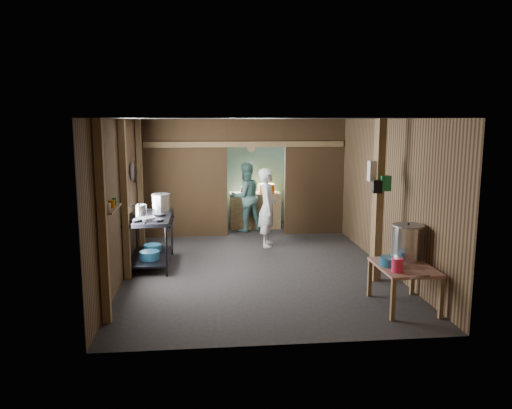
{
  "coord_description": "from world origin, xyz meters",
  "views": [
    {
      "loc": [
        -0.9,
        -8.92,
        2.58
      ],
      "look_at": [
        0.0,
        -0.2,
        1.1
      ],
      "focal_mm": 35.23,
      "sensor_mm": 36.0,
      "label": 1
    }
  ],
  "objects": [
    {
      "name": "post_left_c",
      "position": [
        -2.18,
        1.2,
        1.3
      ],
      "size": [
        0.1,
        0.12,
        2.6
      ],
      "primitive_type": "cube",
      "color": "#997F52",
      "rests_on": "floor"
    },
    {
      "name": "blue_tub_back",
      "position": [
        -1.88,
        0.26,
        0.24
      ],
      "size": [
        0.32,
        0.32,
        0.13
      ],
      "primitive_type": "cylinder",
      "color": "#215E83",
      "rests_on": "gas_range"
    },
    {
      "name": "wash_basin",
      "position": [
        1.65,
        -2.44,
        0.65
      ],
      "size": [
        0.41,
        0.41,
        0.12
      ],
      "primitive_type": "cylinder",
      "rotation": [
        0.0,
        0.0,
        0.42
      ],
      "color": "#215E83",
      "rests_on": "prep_table"
    },
    {
      "name": "ceiling",
      "position": [
        0.0,
        0.0,
        2.6
      ],
      "size": [
        4.5,
        7.0,
        0.0
      ],
      "primitive_type": "cube",
      "color": "black",
      "rests_on": "ground"
    },
    {
      "name": "stove_pot_med",
      "position": [
        -2.05,
        -0.06,
        1.0
      ],
      "size": [
        0.29,
        0.29,
        0.22
      ],
      "primitive_type": null,
      "rotation": [
        0.0,
        0.0,
        -0.17
      ],
      "color": "silver",
      "rests_on": "gas_range"
    },
    {
      "name": "post_right",
      "position": [
        2.18,
        -0.2,
        1.3
      ],
      "size": [
        0.1,
        0.12,
        2.6
      ],
      "primitive_type": "cube",
      "color": "#997F52",
      "rests_on": "floor"
    },
    {
      "name": "wall_clock",
      "position": [
        0.25,
        3.4,
        1.9
      ],
      "size": [
        0.2,
        0.03,
        0.2
      ],
      "primitive_type": "cylinder",
      "rotation": [
        1.57,
        0.0,
        0.0
      ],
      "color": "beige",
      "rests_on": "wall_back"
    },
    {
      "name": "red_cup",
      "position": [
        0.02,
        2.95,
        0.92
      ],
      "size": [
        0.12,
        0.12,
        0.15
      ],
      "primitive_type": "cylinder",
      "color": "#C8000F",
      "rests_on": "back_counter"
    },
    {
      "name": "yellow_tub",
      "position": [
        0.58,
        2.95,
        0.96
      ],
      "size": [
        0.38,
        0.38,
        0.21
      ],
      "primitive_type": "cylinder",
      "color": "#D76800",
      "rests_on": "back_counter"
    },
    {
      "name": "partition_right",
      "position": [
        1.57,
        2.2,
        1.3
      ],
      "size": [
        1.35,
        0.1,
        2.6
      ],
      "primitive_type": "cube",
      "color": "#3F2C18",
      "rests_on": "floor"
    },
    {
      "name": "pink_bucket",
      "position": [
        1.62,
        -2.73,
        0.68
      ],
      "size": [
        0.16,
        0.16,
        0.19
      ],
      "primitive_type": "cylinder",
      "rotation": [
        0.0,
        0.0,
        -0.06
      ],
      "color": "#FE2A5A",
      "rests_on": "prep_table"
    },
    {
      "name": "prep_table",
      "position": [
        1.83,
        -2.47,
        0.3
      ],
      "size": [
        0.73,
        1.0,
        0.59
      ],
      "primitive_type": null,
      "color": "tan",
      "rests_on": "floor"
    },
    {
      "name": "pan_lid_small",
      "position": [
        -2.21,
        0.8,
        1.55
      ],
      "size": [
        0.03,
        0.3,
        0.3
      ],
      "primitive_type": "cylinder",
      "rotation": [
        0.0,
        1.57,
        0.0
      ],
      "color": "black",
      "rests_on": "wall_left"
    },
    {
      "name": "partition_header",
      "position": [
        0.25,
        2.2,
        2.3
      ],
      "size": [
        1.3,
        0.1,
        0.6
      ],
      "primitive_type": "cube",
      "color": "#3F2C18",
      "rests_on": "wall_back"
    },
    {
      "name": "frying_pan",
      "position": [
        -1.88,
        -0.43,
        0.93
      ],
      "size": [
        0.3,
        0.51,
        0.07
      ],
      "primitive_type": null,
      "rotation": [
        0.0,
        0.0,
        0.03
      ],
      "color": "gray",
      "rests_on": "gas_range"
    },
    {
      "name": "floor",
      "position": [
        0.0,
        0.0,
        0.0
      ],
      "size": [
        4.5,
        7.0,
        0.0
      ],
      "primitive_type": "cube",
      "color": "#292525",
      "rests_on": "ground"
    },
    {
      "name": "turquoise_panel",
      "position": [
        0.0,
        3.44,
        1.25
      ],
      "size": [
        4.4,
        0.06,
        2.5
      ],
      "primitive_type": "cube",
      "color": "#61ADAA",
      "rests_on": "wall_back"
    },
    {
      "name": "wall_shelf",
      "position": [
        -2.15,
        -2.1,
        1.4
      ],
      "size": [
        0.14,
        0.8,
        0.03
      ],
      "primitive_type": "cube",
      "color": "#997F52",
      "rests_on": "wall_left"
    },
    {
      "name": "wall_back",
      "position": [
        0.0,
        3.5,
        1.3
      ],
      "size": [
        4.5,
        0.0,
        2.6
      ],
      "primitive_type": "cube",
      "color": "brown",
      "rests_on": "ground"
    },
    {
      "name": "pan_lid_big",
      "position": [
        -2.21,
        0.4,
        1.65
      ],
      "size": [
        0.03,
        0.34,
        0.34
      ],
      "primitive_type": "cylinder",
      "rotation": [
        0.0,
        1.57,
        0.0
      ],
      "color": "gray",
      "rests_on": "wall_left"
    },
    {
      "name": "blue_tub_front",
      "position": [
        -1.88,
        -0.29,
        0.25
      ],
      "size": [
        0.35,
        0.35,
        0.14
      ],
      "primitive_type": "cylinder",
      "color": "#215E83",
      "rests_on": "gas_range"
    },
    {
      "name": "wall_front",
      "position": [
        0.0,
        -3.5,
        1.3
      ],
      "size": [
        4.5,
        0.0,
        2.6
      ],
      "primitive_type": "cube",
      "color": "brown",
      "rests_on": "ground"
    },
    {
      "name": "wall_left",
      "position": [
        -2.25,
        0.0,
        1.3
      ],
      "size": [
        0.0,
        7.0,
        2.6
      ],
      "primitive_type": "cube",
      "color": "brown",
      "rests_on": "ground"
    },
    {
      "name": "partition_left",
      "position": [
        -1.32,
        2.2,
        1.3
      ],
      "size": [
        1.85,
        0.1,
        2.6
      ],
      "primitive_type": "cube",
      "color": "#3F2C18",
      "rests_on": "floor"
    },
    {
      "name": "jar_yellow",
      "position": [
        -2.15,
        -2.1,
        1.47
      ],
      "size": [
        0.08,
        0.08,
        0.1
      ],
      "primitive_type": "cylinder",
      "color": "#D76800",
      "rests_on": "wall_shelf"
    },
    {
      "name": "bag_green",
      "position": [
        1.92,
        -1.36,
        1.6
      ],
      "size": [
        0.16,
        0.12,
        0.24
      ],
      "primitive_type": "cube",
      "color": "#1C7F3D",
      "rests_on": "post_free"
    },
    {
      "name": "knife",
      "position": [
        1.82,
        -3.0,
        0.6
      ],
      "size": [
        0.3,
        0.12,
        0.01
      ],
      "primitive_type": "cube",
      "rotation": [
        0.0,
        0.0,
        0.28
      ],
      "color": "silver",
      "rests_on": "prep_table"
    },
    {
      "name": "post_free",
      "position": [
        1.85,
        -1.3,
        1.3
      ],
      "size": [
        0.12,
        0.12,
        2.6
      ],
      "primitive_type": "cube",
      "color": "#997F52",
      "rests_on": "floor"
    },
    {
      "name": "stock_pot",
      "position": [
        1.99,
        -2.15,
        0.84
      ],
      "size": [
        0.58,
        0.58,
        0.53
      ],
      "primitive_type": null,
      "rotation": [
        0.0,
        0.0,
        0.33
      ],
      "color": "silver",
      "rests_on": "prep_table"
    },
    {
      "name": "gas_range",
      "position": [
        -1.88,
        -0.06,
        0.45
      ],
      "size": [
        0.79,
        1.54,
        0.91
      ],
      "primitive_type": null,
      "color": "black",
      "rests_on": "floor"
    },
    {
      "name": "stove_pot_large",
      "position": [
        -1.71,
        0.4,
        1.06
      ],
      "size": [
        0.44,
        0.44,
        0.34
      ],
      "primitive_type": null,
      "rotation": [
        0.0,
        0.0,
        0.37
      ],
      "color": "silver",
      "rests_on": "gas_range"
    },
    {
      "name": "post_left_b",
      "position": [
        -2.18,
        -0.8,
        1.3
      ],
      "size": [
        0.1,
        0.12,
        2.6
      ],
      "primitive_type": "cube",
      "color": "#997F52",
      "rests_on": "floor"
    },
    {
      "name": "jar_green",
      "position": [
        -2.15,
        -1.88,
        1.47
      ],
      "size": [
        0.06,
        0.06,
        0.1
      ],
      "primitive_type": "cylinder",
      "color": "#1C7F3D",
      "rests_on": "wall_shelf"
    },
    {
      "name": "back_counter",
      "position": [
        0.3,
        2.95,
        0.42
      ],
      "size": [
        1.2,
        0.5,
        0.85
      ],
      "primitive_type": "cube",
      "color": "#997F52",
      "rests_on": "floor"
    },
    {
      "name": "worker_back",
      "position": [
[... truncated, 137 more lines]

